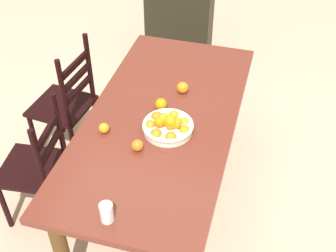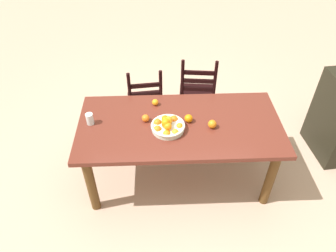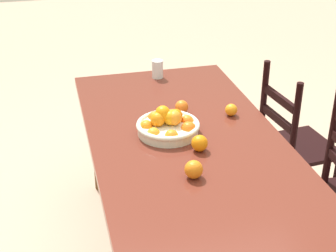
# 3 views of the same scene
# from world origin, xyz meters

# --- Properties ---
(ground_plane) EXTENTS (12.00, 12.00, 0.00)m
(ground_plane) POSITION_xyz_m (0.00, 0.00, 0.00)
(ground_plane) COLOR tan
(dining_table) EXTENTS (1.85, 0.90, 0.74)m
(dining_table) POSITION_xyz_m (0.00, 0.00, 0.64)
(dining_table) COLOR maroon
(dining_table) RESTS_ON ground
(chair_near_window) EXTENTS (0.42, 0.42, 0.91)m
(chair_near_window) POSITION_xyz_m (-0.34, 0.73, 0.42)
(chair_near_window) COLOR black
(chair_near_window) RESTS_ON ground
(chair_by_cabinet) EXTENTS (0.44, 0.44, 0.99)m
(chair_by_cabinet) POSITION_xyz_m (0.26, 0.80, 0.47)
(chair_by_cabinet) COLOR black
(chair_by_cabinet) RESTS_ON ground
(fruit_bowl) EXTENTS (0.30, 0.30, 0.14)m
(fruit_bowl) POSITION_xyz_m (-0.11, -0.07, 0.78)
(fruit_bowl) COLOR silver
(fruit_bowl) RESTS_ON dining_table
(orange_loose_0) EXTENTS (0.08, 0.08, 0.08)m
(orange_loose_0) POSITION_xyz_m (0.08, 0.03, 0.78)
(orange_loose_0) COLOR orange
(orange_loose_0) RESTS_ON dining_table
(orange_loose_1) EXTENTS (0.06, 0.06, 0.06)m
(orange_loose_1) POSITION_xyz_m (-0.22, 0.29, 0.77)
(orange_loose_1) COLOR orange
(orange_loose_1) RESTS_ON dining_table
(orange_loose_2) EXTENTS (0.08, 0.08, 0.08)m
(orange_loose_2) POSITION_xyz_m (0.28, -0.06, 0.78)
(orange_loose_2) COLOR orange
(orange_loose_2) RESTS_ON dining_table
(orange_loose_3) EXTENTS (0.07, 0.07, 0.07)m
(orange_loose_3) POSITION_xyz_m (-0.31, 0.05, 0.77)
(orange_loose_3) COLOR orange
(orange_loose_3) RESTS_ON dining_table
(drinking_glass) EXTENTS (0.07, 0.07, 0.11)m
(drinking_glass) POSITION_xyz_m (-0.81, 0.04, 0.79)
(drinking_glass) COLOR silver
(drinking_glass) RESTS_ON dining_table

